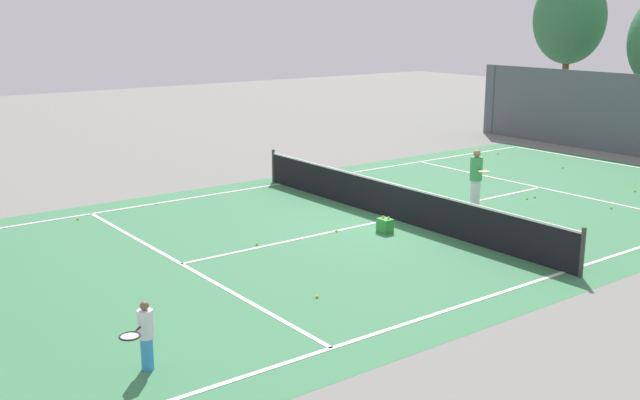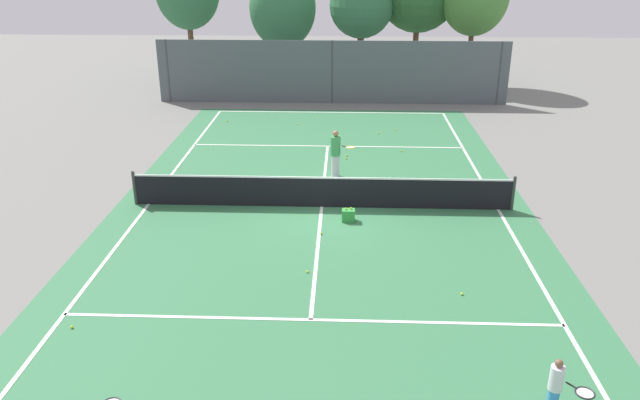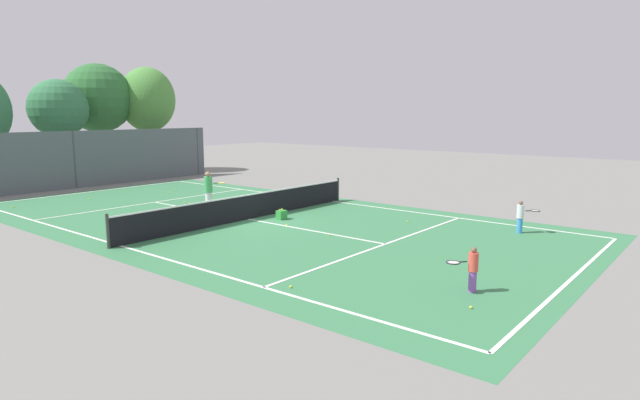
{
  "view_description": "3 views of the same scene",
  "coord_description": "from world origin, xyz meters",
  "px_view_note": "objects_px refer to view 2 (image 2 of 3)",
  "views": [
    {
      "loc": [
        14.71,
        -13.57,
        5.43
      ],
      "look_at": [
        0.75,
        -3.07,
        1.14
      ],
      "focal_mm": 42.37,
      "sensor_mm": 36.0,
      "label": 1
    },
    {
      "loc": [
        0.67,
        -18.02,
        7.6
      ],
      "look_at": [
        0.05,
        -2.64,
        1.31
      ],
      "focal_mm": 34.97,
      "sensor_mm": 36.0,
      "label": 2
    },
    {
      "loc": [
        -14.09,
        -15.14,
        4.15
      ],
      "look_at": [
        0.68,
        -3.13,
        1.02
      ],
      "focal_mm": 29.54,
      "sensor_mm": 36.0,
      "label": 3
    }
  ],
  "objects_px": {
    "tennis_ball_13": "(395,130)",
    "tennis_ball_12": "(401,151)",
    "tennis_ball_4": "(307,272)",
    "tennis_ball_9": "(72,327)",
    "tennis_ball_8": "(298,124)",
    "tennis_ball_11": "(227,121)",
    "player_0": "(336,153)",
    "player_1": "(557,387)",
    "tennis_ball_3": "(462,294)",
    "tennis_ball_5": "(346,158)",
    "tennis_ball_2": "(334,189)",
    "tennis_ball_6": "(321,233)",
    "tennis_ball_0": "(347,155)",
    "ball_crate": "(348,215)",
    "tennis_ball_7": "(379,133)",
    "tennis_ball_10": "(210,179)"
  },
  "relations": [
    {
      "from": "tennis_ball_13",
      "to": "tennis_ball_12",
      "type": "bearing_deg",
      "value": -89.68
    },
    {
      "from": "tennis_ball_4",
      "to": "tennis_ball_13",
      "type": "relative_size",
      "value": 1.0
    },
    {
      "from": "tennis_ball_9",
      "to": "tennis_ball_12",
      "type": "relative_size",
      "value": 1.0
    },
    {
      "from": "tennis_ball_8",
      "to": "tennis_ball_11",
      "type": "xyz_separation_m",
      "value": [
        -3.33,
        0.38,
        0.0
      ]
    },
    {
      "from": "player_0",
      "to": "tennis_ball_4",
      "type": "height_order",
      "value": "player_0"
    },
    {
      "from": "player_1",
      "to": "tennis_ball_8",
      "type": "height_order",
      "value": "player_1"
    },
    {
      "from": "tennis_ball_12",
      "to": "tennis_ball_3",
      "type": "bearing_deg",
      "value": -87.2
    },
    {
      "from": "tennis_ball_4",
      "to": "tennis_ball_5",
      "type": "distance_m",
      "value": 9.09
    },
    {
      "from": "tennis_ball_2",
      "to": "tennis_ball_8",
      "type": "bearing_deg",
      "value": 102.66
    },
    {
      "from": "tennis_ball_6",
      "to": "player_1",
      "type": "bearing_deg",
      "value": -58.96
    },
    {
      "from": "tennis_ball_0",
      "to": "tennis_ball_3",
      "type": "relative_size",
      "value": 1.0
    },
    {
      "from": "player_0",
      "to": "tennis_ball_5",
      "type": "height_order",
      "value": "player_0"
    },
    {
      "from": "ball_crate",
      "to": "tennis_ball_2",
      "type": "bearing_deg",
      "value": 100.5
    },
    {
      "from": "tennis_ball_2",
      "to": "tennis_ball_9",
      "type": "xyz_separation_m",
      "value": [
        -5.48,
        -8.38,
        0.0
      ]
    },
    {
      "from": "ball_crate",
      "to": "tennis_ball_13",
      "type": "xyz_separation_m",
      "value": [
        2.11,
        9.91,
        -0.15
      ]
    },
    {
      "from": "tennis_ball_3",
      "to": "tennis_ball_6",
      "type": "height_order",
      "value": "same"
    },
    {
      "from": "tennis_ball_7",
      "to": "ball_crate",
      "type": "bearing_deg",
      "value": -98.16
    },
    {
      "from": "player_1",
      "to": "tennis_ball_8",
      "type": "xyz_separation_m",
      "value": [
        -5.86,
        18.88,
        -0.57
      ]
    },
    {
      "from": "player_1",
      "to": "tennis_ball_5",
      "type": "bearing_deg",
      "value": 104.53
    },
    {
      "from": "tennis_ball_4",
      "to": "tennis_ball_11",
      "type": "xyz_separation_m",
      "value": [
        -4.61,
        14.33,
        0.0
      ]
    },
    {
      "from": "tennis_ball_12",
      "to": "player_0",
      "type": "bearing_deg",
      "value": -131.36
    },
    {
      "from": "player_1",
      "to": "tennis_ball_11",
      "type": "distance_m",
      "value": 21.35
    },
    {
      "from": "tennis_ball_4",
      "to": "tennis_ball_8",
      "type": "relative_size",
      "value": 1.0
    },
    {
      "from": "player_0",
      "to": "tennis_ball_0",
      "type": "xyz_separation_m",
      "value": [
        0.39,
        2.26,
        -0.83
      ]
    },
    {
      "from": "tennis_ball_11",
      "to": "tennis_ball_12",
      "type": "distance_m",
      "value": 8.86
    },
    {
      "from": "tennis_ball_7",
      "to": "tennis_ball_9",
      "type": "distance_m",
      "value": 16.9
    },
    {
      "from": "tennis_ball_2",
      "to": "tennis_ball_3",
      "type": "height_order",
      "value": "same"
    },
    {
      "from": "player_0",
      "to": "tennis_ball_4",
      "type": "distance_m",
      "value": 7.2
    },
    {
      "from": "tennis_ball_4",
      "to": "tennis_ball_6",
      "type": "height_order",
      "value": "same"
    },
    {
      "from": "tennis_ball_2",
      "to": "tennis_ball_13",
      "type": "distance_m",
      "value": 7.85
    },
    {
      "from": "player_0",
      "to": "tennis_ball_5",
      "type": "xyz_separation_m",
      "value": [
        0.38,
        1.9,
        -0.83
      ]
    },
    {
      "from": "player_0",
      "to": "tennis_ball_12",
      "type": "distance_m",
      "value": 3.98
    },
    {
      "from": "tennis_ball_3",
      "to": "tennis_ball_4",
      "type": "height_order",
      "value": "same"
    },
    {
      "from": "player_0",
      "to": "tennis_ball_4",
      "type": "xyz_separation_m",
      "value": [
        -0.58,
        -7.13,
        -0.83
      ]
    },
    {
      "from": "ball_crate",
      "to": "tennis_ball_4",
      "type": "height_order",
      "value": "ball_crate"
    },
    {
      "from": "tennis_ball_6",
      "to": "tennis_ball_9",
      "type": "relative_size",
      "value": 1.0
    },
    {
      "from": "ball_crate",
      "to": "tennis_ball_13",
      "type": "bearing_deg",
      "value": 77.99
    },
    {
      "from": "tennis_ball_3",
      "to": "tennis_ball_7",
      "type": "bearing_deg",
      "value": 95.57
    },
    {
      "from": "ball_crate",
      "to": "tennis_ball_11",
      "type": "height_order",
      "value": "ball_crate"
    },
    {
      "from": "tennis_ball_8",
      "to": "player_0",
      "type": "bearing_deg",
      "value": -74.71
    },
    {
      "from": "tennis_ball_5",
      "to": "tennis_ball_12",
      "type": "relative_size",
      "value": 1.0
    },
    {
      "from": "ball_crate",
      "to": "tennis_ball_9",
      "type": "relative_size",
      "value": 6.45
    },
    {
      "from": "tennis_ball_7",
      "to": "player_0",
      "type": "bearing_deg",
      "value": -108.13
    },
    {
      "from": "player_1",
      "to": "tennis_ball_2",
      "type": "distance_m",
      "value": 11.4
    },
    {
      "from": "tennis_ball_6",
      "to": "tennis_ball_10",
      "type": "height_order",
      "value": "same"
    },
    {
      "from": "ball_crate",
      "to": "tennis_ball_0",
      "type": "bearing_deg",
      "value": 90.48
    },
    {
      "from": "tennis_ball_3",
      "to": "tennis_ball_11",
      "type": "bearing_deg",
      "value": 118.54
    },
    {
      "from": "tennis_ball_8",
      "to": "tennis_ball_2",
      "type": "bearing_deg",
      "value": -77.34
    },
    {
      "from": "player_1",
      "to": "tennis_ball_8",
      "type": "relative_size",
      "value": 17.32
    },
    {
      "from": "tennis_ball_12",
      "to": "tennis_ball_6",
      "type": "bearing_deg",
      "value": -110.37
    }
  ]
}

